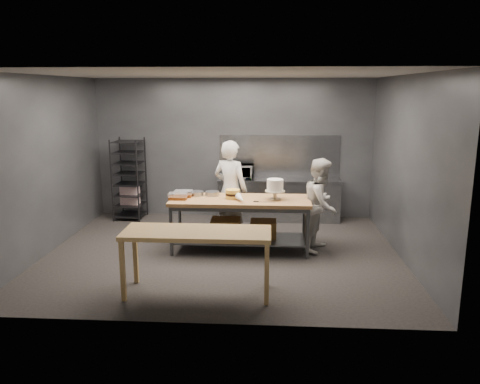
% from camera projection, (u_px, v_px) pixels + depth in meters
% --- Properties ---
extents(ground, '(6.00, 6.00, 0.00)m').
position_uv_depth(ground, '(223.00, 253.00, 8.08)').
color(ground, black).
rests_on(ground, ground).
extents(back_wall, '(6.00, 0.04, 3.00)m').
position_uv_depth(back_wall, '(234.00, 149.00, 10.20)').
color(back_wall, '#4C4F54').
rests_on(back_wall, ground).
extents(work_table, '(2.40, 0.90, 0.92)m').
position_uv_depth(work_table, '(241.00, 218.00, 8.13)').
color(work_table, '#9C6C3E').
rests_on(work_table, ground).
extents(near_counter, '(2.00, 0.70, 0.90)m').
position_uv_depth(near_counter, '(197.00, 237.00, 6.32)').
color(near_counter, olive).
rests_on(near_counter, ground).
extents(back_counter, '(2.60, 0.60, 0.90)m').
position_uv_depth(back_counter, '(279.00, 199.00, 10.05)').
color(back_counter, slate).
rests_on(back_counter, ground).
extents(splashback_panel, '(2.60, 0.02, 0.90)m').
position_uv_depth(splashback_panel, '(279.00, 156.00, 10.15)').
color(splashback_panel, slate).
rests_on(splashback_panel, back_counter).
extents(speed_rack, '(0.62, 0.67, 1.75)m').
position_uv_depth(speed_rack, '(129.00, 180.00, 10.08)').
color(speed_rack, black).
rests_on(speed_rack, ground).
extents(chef_behind, '(0.80, 0.69, 1.86)m').
position_uv_depth(chef_behind, '(230.00, 190.00, 8.68)').
color(chef_behind, silver).
rests_on(chef_behind, ground).
extents(chef_right, '(0.86, 0.96, 1.62)m').
position_uv_depth(chef_right, '(321.00, 205.00, 8.09)').
color(chef_right, beige).
rests_on(chef_right, ground).
extents(microwave, '(0.54, 0.37, 0.30)m').
position_uv_depth(microwave, '(241.00, 171.00, 9.97)').
color(microwave, black).
rests_on(microwave, back_counter).
extents(frosted_cake_stand, '(0.34, 0.34, 0.35)m').
position_uv_depth(frosted_cake_stand, '(275.00, 186.00, 7.94)').
color(frosted_cake_stand, '#B9AF94').
rests_on(frosted_cake_stand, work_table).
extents(layer_cake, '(0.25, 0.25, 0.16)m').
position_uv_depth(layer_cake, '(233.00, 194.00, 8.05)').
color(layer_cake, '#EDD14B').
rests_on(layer_cake, work_table).
extents(cake_pans, '(0.76, 0.28, 0.07)m').
position_uv_depth(cake_pans, '(197.00, 193.00, 8.30)').
color(cake_pans, gray).
rests_on(cake_pans, work_table).
extents(piping_bag, '(0.23, 0.40, 0.12)m').
position_uv_depth(piping_bag, '(241.00, 198.00, 7.81)').
color(piping_bag, white).
rests_on(piping_bag, work_table).
extents(offset_spatula, '(0.36, 0.02, 0.02)m').
position_uv_depth(offset_spatula, '(261.00, 202.00, 7.81)').
color(offset_spatula, slate).
rests_on(offset_spatula, work_table).
extents(pastry_clamshells, '(0.37, 0.42, 0.11)m').
position_uv_depth(pastry_clamshells, '(181.00, 195.00, 8.10)').
color(pastry_clamshells, brown).
rests_on(pastry_clamshells, work_table).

